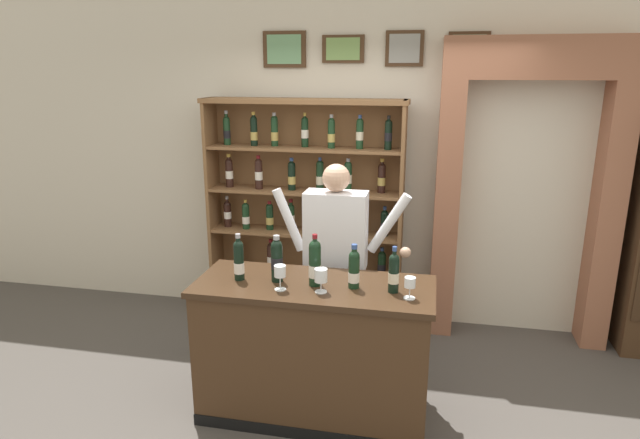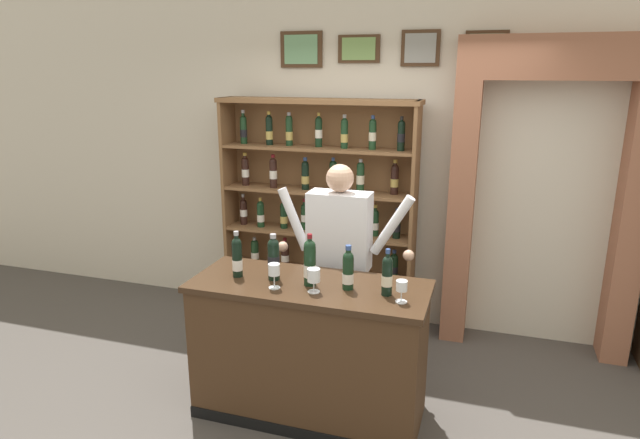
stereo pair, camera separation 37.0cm
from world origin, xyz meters
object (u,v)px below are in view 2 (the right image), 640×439
tasting_bottle_rosso (348,270)px  wine_glass_center (402,287)px  tasting_bottle_riserva (274,258)px  wine_glass_left (274,271)px  wine_shelf (319,208)px  wine_glass_right (314,277)px  tasting_bottle_vin_santo (310,262)px  tasting_bottle_brunello (237,257)px  tasting_bottle_bianco (387,275)px  tasting_counter (309,350)px  shopkeeper (339,247)px

tasting_bottle_rosso → wine_glass_center: tasting_bottle_rosso is taller
tasting_bottle_riserva → wine_glass_left: 0.15m
wine_shelf → wine_glass_right: bearing=-73.2°
tasting_bottle_vin_santo → wine_shelf: bearing=105.7°
tasting_bottle_rosso → wine_glass_left: bearing=-163.8°
tasting_bottle_rosso → tasting_bottle_brunello: bearing=-178.9°
wine_glass_right → tasting_bottle_brunello: bearing=170.1°
tasting_bottle_bianco → wine_glass_left: bearing=-170.9°
wine_glass_center → tasting_bottle_riserva: bearing=172.8°
tasting_bottle_rosso → wine_glass_left: tasting_bottle_rosso is taller
tasting_bottle_riserva → wine_glass_center: bearing=-7.2°
tasting_bottle_brunello → tasting_bottle_rosso: tasting_bottle_brunello is taller
tasting_counter → tasting_bottle_rosso: tasting_bottle_rosso is taller
tasting_bottle_vin_santo → tasting_bottle_rosso: tasting_bottle_vin_santo is taller
wine_shelf → wine_glass_center: (1.01, -1.52, -0.03)m
tasting_bottle_vin_santo → tasting_bottle_bianco: 0.50m
tasting_bottle_brunello → wine_glass_left: 0.33m
tasting_counter → tasting_bottle_riserva: bearing=179.8°
tasting_bottle_rosso → shopkeeper: bearing=110.7°
wine_shelf → wine_glass_center: bearing=-56.4°
tasting_counter → wine_glass_center: bearing=-9.9°
shopkeeper → tasting_bottle_rosso: bearing=-69.3°
wine_shelf → tasting_bottle_bianco: wine_shelf is taller
tasting_bottle_bianco → wine_glass_right: bearing=-167.6°
wine_glass_center → wine_shelf: bearing=123.6°
tasting_bottle_bianco → tasting_bottle_riserva: bearing=178.0°
tasting_bottle_bianco → tasting_counter: bearing=177.2°
tasting_counter → tasting_bottle_vin_santo: 0.63m
wine_glass_right → wine_glass_left: (-0.26, -0.02, 0.01)m
shopkeeper → tasting_counter: bearing=-94.0°
wine_glass_right → tasting_bottle_riserva: bearing=158.8°
tasting_bottle_brunello → tasting_bottle_rosso: 0.76m
tasting_bottle_rosso → tasting_bottle_riserva: bearing=179.0°
shopkeeper → tasting_bottle_brunello: 0.81m
tasting_bottle_brunello → shopkeeper: bearing=48.3°
wine_shelf → wine_glass_left: wine_shelf is taller
tasting_bottle_rosso → tasting_bottle_vin_santo: bearing=-177.9°
tasting_bottle_bianco → wine_glass_left: size_ratio=1.83×
tasting_bottle_brunello → wine_shelf: bearing=85.7°
wine_shelf → tasting_bottle_brunello: (-0.11, -1.43, 0.01)m
tasting_bottle_vin_santo → wine_glass_right: tasting_bottle_vin_santo is taller
tasting_bottle_brunello → tasting_bottle_bianco: (1.01, -0.00, -0.01)m
wine_glass_right → tasting_bottle_rosso: bearing=31.2°
tasting_counter → tasting_bottle_vin_santo: tasting_bottle_vin_santo is taller
wine_shelf → tasting_bottle_vin_santo: size_ratio=6.01×
shopkeeper → tasting_bottle_vin_santo: 0.60m
shopkeeper → tasting_bottle_riserva: (-0.29, -0.58, 0.08)m
tasting_bottle_brunello → wine_glass_right: tasting_bottle_brunello is taller
tasting_bottle_vin_santo → wine_glass_center: bearing=-8.5°
shopkeeper → tasting_bottle_riserva: shopkeeper is taller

